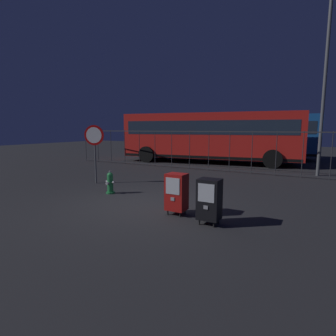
# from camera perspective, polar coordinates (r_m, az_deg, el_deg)

# --- Properties ---
(ground_plane) EXTENTS (60.00, 60.00, 0.00)m
(ground_plane) POSITION_cam_1_polar(r_m,az_deg,el_deg) (7.73, -6.35, -7.59)
(ground_plane) COLOR #262628
(fire_hydrant) EXTENTS (0.33, 0.32, 0.75)m
(fire_hydrant) POSITION_cam_1_polar(r_m,az_deg,el_deg) (9.09, -11.99, -3.04)
(fire_hydrant) COLOR #1E7238
(fire_hydrant) RESTS_ON ground_plane
(newspaper_box_primary) EXTENTS (0.48, 0.42, 1.02)m
(newspaper_box_primary) POSITION_cam_1_polar(r_m,az_deg,el_deg) (6.70, 1.80, -4.99)
(newspaper_box_primary) COLOR black
(newspaper_box_primary) RESTS_ON ground_plane
(newspaper_box_secondary) EXTENTS (0.48, 0.42, 1.02)m
(newspaper_box_secondary) POSITION_cam_1_polar(r_m,az_deg,el_deg) (6.09, 8.62, -6.44)
(newspaper_box_secondary) COLOR black
(newspaper_box_secondary) RESTS_ON ground_plane
(stop_sign) EXTENTS (0.71, 0.31, 2.23)m
(stop_sign) POSITION_cam_1_polar(r_m,az_deg,el_deg) (10.77, -15.10, 5.30)
(stop_sign) COLOR #4C4F54
(stop_sign) RESTS_ON ground_plane
(fence_barrier) EXTENTS (18.03, 0.04, 2.00)m
(fence_barrier) POSITION_cam_1_polar(r_m,az_deg,el_deg) (13.67, 10.59, 3.57)
(fence_barrier) COLOR #2D2D33
(fence_barrier) RESTS_ON ground_plane
(bus_near) EXTENTS (10.75, 3.96, 3.00)m
(bus_near) POSITION_cam_1_polar(r_m,az_deg,el_deg) (17.01, 8.66, 6.85)
(bus_near) COLOR red
(bus_near) RESTS_ON ground_plane
(bus_far) EXTENTS (10.75, 3.97, 3.00)m
(bus_far) POSITION_cam_1_polar(r_m,az_deg,el_deg) (20.27, 14.10, 6.91)
(bus_far) COLOR #19519E
(bus_far) RESTS_ON ground_plane
(street_light_near_right) EXTENTS (0.32, 0.32, 7.84)m
(street_light_near_right) POSITION_cam_1_polar(r_m,az_deg,el_deg) (13.99, 30.04, 17.02)
(street_light_near_right) COLOR #4C4F54
(street_light_near_right) RESTS_ON ground_plane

